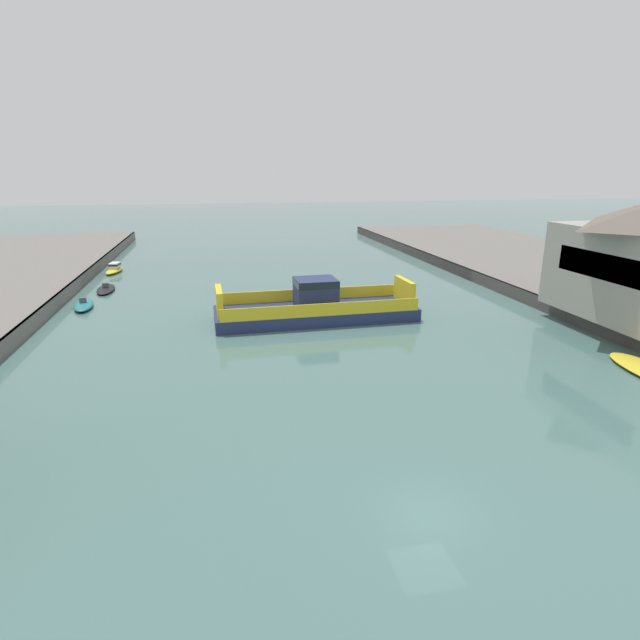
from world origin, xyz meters
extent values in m
plane|color=#476B66|center=(0.00, 0.00, 0.00)|extent=(400.00, 400.00, 0.00)
cube|color=#4C4742|center=(23.01, 20.00, 0.68)|extent=(0.30, 140.00, 1.37)
cube|color=navy|center=(1.05, 27.56, 0.55)|extent=(18.16, 6.15, 1.10)
cube|color=yellow|center=(0.99, 30.40, 1.65)|extent=(17.33, 0.47, 1.10)
cube|color=yellow|center=(1.11, 24.73, 1.65)|extent=(17.33, 0.47, 1.10)
cube|color=navy|center=(1.05, 27.56, 2.44)|extent=(3.67, 3.26, 2.67)
cube|color=black|center=(1.05, 27.56, 3.42)|extent=(3.71, 3.30, 0.60)
cube|color=yellow|center=(9.57, 27.73, 2.20)|extent=(0.58, 4.06, 2.20)
cube|color=yellow|center=(-7.47, 27.39, 2.20)|extent=(0.58, 4.06, 2.20)
ellipsoid|color=black|center=(-19.86, 43.50, 0.20)|extent=(2.11, 5.56, 0.40)
cube|color=#4C4C51|center=(-19.86, 43.50, 0.65)|extent=(0.66, 0.43, 0.50)
ellipsoid|color=#237075|center=(-20.59, 36.18, 0.27)|extent=(2.37, 5.16, 0.54)
cube|color=#4C4C51|center=(-20.59, 36.18, 0.79)|extent=(0.66, 0.47, 0.50)
ellipsoid|color=yellow|center=(-20.81, 54.58, 0.27)|extent=(2.27, 5.20, 0.53)
cube|color=silver|center=(-20.76, 54.95, 0.89)|extent=(1.34, 1.90, 0.71)
cube|color=black|center=(-20.76, 54.95, 0.98)|extent=(1.38, 1.95, 0.21)
cube|color=black|center=(21.72, 17.27, 5.88)|extent=(0.08, 10.59, 2.04)
camera|label=1|loc=(-7.61, -15.48, 13.01)|focal=28.22mm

